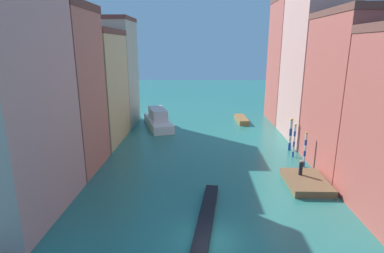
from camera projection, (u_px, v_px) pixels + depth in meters
The scene contains 16 objects.
ground_plane at pixel (205, 138), 44.66m from camera, with size 154.00×154.00×0.00m, color #28756B.
building_left_0 at pixel (7, 98), 22.25m from camera, with size 6.30×10.87×18.75m.
building_left_1 at pixel (65, 90), 31.69m from camera, with size 6.30×8.15×17.23m.
building_left_2 at pixel (97, 87), 41.50m from camera, with size 6.30×10.83×15.20m.
building_left_3 at pixel (115, 73), 50.38m from camera, with size 6.30×8.14×17.46m.
building_right_1 at pixel (350, 93), 31.62m from camera, with size 6.30×10.72×16.58m.
building_right_2 at pixel (313, 64), 41.90m from camera, with size 6.30×11.44×21.09m.
building_right_3 at pixel (291, 61), 52.27m from camera, with size 6.30×9.74×20.82m.
waterfront_dock at pixel (306, 182), 29.37m from camera, with size 3.73×5.42×0.68m.
person_on_dock at pixel (301, 168), 30.02m from camera, with size 0.36×0.36×1.55m.
mooring_pole_0 at pixel (305, 149), 33.44m from camera, with size 0.28×0.28×4.02m.
mooring_pole_1 at pixel (294, 140), 36.51m from camera, with size 0.27×0.27×4.12m.
mooring_pole_2 at pixel (291, 134), 38.86m from camera, with size 0.38×0.38×4.21m.
vaporetto_white at pixel (158, 120), 50.33m from camera, with size 6.30×10.93×3.09m.
gondola_black at pixel (206, 217), 23.58m from camera, with size 2.35×10.10×0.52m.
motorboat_0 at pixel (241, 119), 53.95m from camera, with size 1.96×5.97×0.80m.
Camera 1 is at (-0.69, -18.27, 13.10)m, focal length 28.48 mm.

